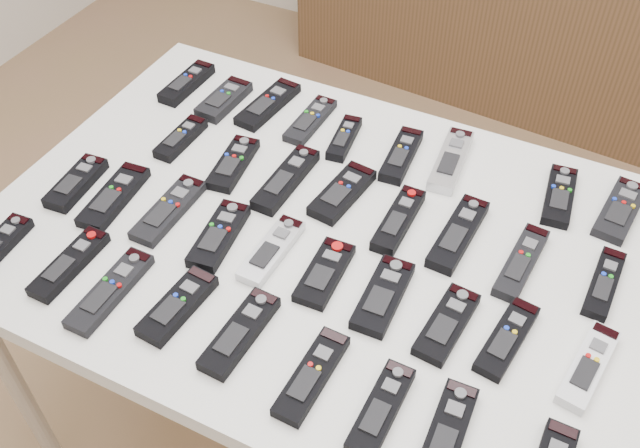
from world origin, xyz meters
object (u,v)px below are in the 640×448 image
at_px(remote_5, 401,155).
at_px(remote_19, 169,210).
at_px(remote_12, 342,193).
at_px(remote_10, 233,164).
at_px(remote_1, 224,100).
at_px(remote_6, 451,160).
at_px(remote_8, 620,210).
at_px(remote_29, 110,291).
at_px(remote_34, 446,434).
at_px(remote_26, 588,366).
at_px(remote_31, 240,333).
at_px(remote_2, 268,104).
at_px(remote_30, 178,306).
at_px(remote_0, 187,83).
at_px(remote_23, 383,295).
at_px(remote_28, 70,264).
at_px(remote_14, 458,234).
at_px(remote_3, 310,120).
at_px(remote_11, 286,179).
at_px(remote_13, 398,220).
at_px(remote_7, 559,196).
at_px(remote_9, 181,138).
at_px(remote_17, 76,183).
at_px(remote_22, 325,273).
at_px(remote_24, 447,324).
at_px(remote_21, 271,250).
at_px(remote_15, 521,262).
at_px(remote_20, 219,235).
at_px(remote_25, 507,338).
at_px(table, 320,252).
at_px(remote_16, 604,283).
at_px(remote_33, 381,409).
at_px(remote_4, 344,138).

distance_m(remote_5, remote_19, 0.49).
bearing_deg(remote_12, remote_10, -168.20).
xyz_separation_m(remote_1, remote_10, (0.14, -0.18, -0.00)).
distance_m(remote_6, remote_8, 0.34).
distance_m(remote_29, remote_34, 0.62).
bearing_deg(remote_26, remote_31, -151.85).
bearing_deg(remote_26, remote_12, 168.13).
xyz_separation_m(remote_2, remote_30, (0.15, -0.58, 0.00)).
relative_size(remote_0, remote_23, 0.99).
bearing_deg(remote_28, remote_14, 32.57).
relative_size(remote_3, remote_30, 1.04).
relative_size(remote_0, remote_11, 0.84).
relative_size(remote_5, remote_13, 0.96).
relative_size(remote_7, remote_9, 1.16).
bearing_deg(remote_17, remote_6, 26.72).
height_order(remote_22, remote_29, same).
bearing_deg(remote_3, remote_28, -107.55).
height_order(remote_23, remote_24, remote_23).
height_order(remote_7, remote_21, same).
xyz_separation_m(remote_15, remote_20, (-0.53, -0.19, 0.00)).
xyz_separation_m(remote_24, remote_34, (0.07, -0.19, 0.00)).
distance_m(remote_14, remote_31, 0.45).
relative_size(remote_17, remote_31, 0.86).
distance_m(remote_21, remote_30, 0.20).
distance_m(remote_0, remote_25, 0.96).
height_order(remote_5, remote_11, same).
xyz_separation_m(remote_11, remote_20, (-0.04, -0.19, -0.00)).
height_order(remote_3, remote_8, remote_8).
bearing_deg(remote_20, remote_29, -124.06).
height_order(table, remote_34, remote_34).
bearing_deg(remote_15, remote_6, 138.66).
bearing_deg(remote_16, remote_5, 161.97).
bearing_deg(remote_6, remote_3, 176.01).
height_order(remote_1, remote_33, same).
distance_m(remote_8, remote_33, 0.65).
height_order(remote_13, remote_22, remote_13).
relative_size(remote_4, remote_9, 0.97).
height_order(remote_6, remote_11, same).
bearing_deg(remote_22, remote_13, 66.41).
xyz_separation_m(remote_1, remote_2, (0.10, 0.03, -0.00)).
xyz_separation_m(remote_14, remote_17, (-0.74, -0.21, 0.00)).
relative_size(remote_24, remote_30, 0.99).
xyz_separation_m(remote_2, remote_23, (0.45, -0.40, 0.00)).
bearing_deg(remote_7, remote_19, -157.07).
bearing_deg(remote_17, remote_3, 45.57).
height_order(remote_11, remote_34, remote_11).
height_order(remote_4, remote_6, remote_6).
bearing_deg(remote_15, remote_2, 165.85).
distance_m(remote_1, remote_14, 0.64).
xyz_separation_m(remote_8, remote_9, (-0.89, -0.20, 0.00)).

